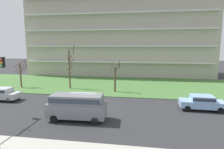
% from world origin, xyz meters
% --- Properties ---
extents(ground, '(160.00, 160.00, 0.00)m').
position_xyz_m(ground, '(0.00, 0.00, 0.00)').
color(ground, '#2D2D30').
extents(grass_lawn_strip, '(80.00, 16.00, 0.08)m').
position_xyz_m(grass_lawn_strip, '(0.00, 14.00, 0.04)').
color(grass_lawn_strip, '#477238').
rests_on(grass_lawn_strip, ground).
extents(apartment_building, '(41.72, 13.48, 20.37)m').
position_xyz_m(apartment_building, '(0.00, 28.27, 10.19)').
color(apartment_building, '#B2A899').
rests_on(apartment_building, ground).
extents(tree_far_left, '(2.43, 1.73, 4.57)m').
position_xyz_m(tree_far_left, '(-13.78, 9.54, 2.46)').
color(tree_far_left, brown).
rests_on(tree_far_left, ground).
extents(tree_left, '(1.65, 1.41, 6.92)m').
position_xyz_m(tree_left, '(-5.62, 10.01, 3.41)').
color(tree_left, brown).
rests_on(tree_left, ground).
extents(tree_center, '(1.30, 1.36, 4.63)m').
position_xyz_m(tree_center, '(1.75, 8.90, 2.28)').
color(tree_center, brown).
rests_on(tree_center, ground).
extents(sedan_blue_near_left, '(4.47, 1.97, 1.57)m').
position_xyz_m(sedan_blue_near_left, '(11.76, 2.50, 0.87)').
color(sedan_blue_near_left, '#8CB2E0').
rests_on(sedan_blue_near_left, ground).
extents(van_gray_center_left, '(5.26, 2.17, 2.36)m').
position_xyz_m(van_gray_center_left, '(-0.25, -2.00, 1.40)').
color(van_gray_center_left, slate).
rests_on(van_gray_center_left, ground).
extents(sedan_silver_center_right, '(4.42, 1.84, 1.57)m').
position_xyz_m(sedan_silver_center_right, '(-11.60, 2.50, 0.87)').
color(sedan_silver_center_right, '#B7BABF').
rests_on(sedan_silver_center_right, ground).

